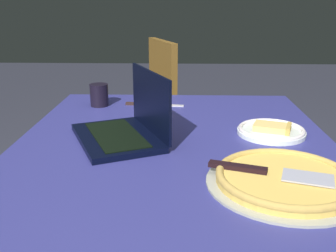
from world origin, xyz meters
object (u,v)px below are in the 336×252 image
object	(u,v)px
pizza_tray	(284,179)
table_knife	(149,104)
pizza_plate	(272,130)
chair_near	(146,112)
dining_table	(175,158)
drink_cup	(99,95)
laptop	(127,126)

from	to	relation	value
pizza_tray	table_knife	bearing A→B (deg)	-151.93
pizza_plate	chair_near	distance (m)	1.07
dining_table	chair_near	world-z (taller)	chair_near
dining_table	pizza_tray	xyz separation A→B (m)	(0.31, 0.26, 0.08)
pizza_tray	chair_near	xyz separation A→B (m)	(-1.30, -0.44, -0.21)
dining_table	drink_cup	world-z (taller)	drink_cup
pizza_tray	dining_table	bearing A→B (deg)	-139.29
laptop	chair_near	distance (m)	1.02
pizza_tray	drink_cup	xyz separation A→B (m)	(-0.70, -0.58, 0.03)
laptop	chair_near	xyz separation A→B (m)	(-0.99, -0.03, -0.24)
table_knife	chair_near	distance (m)	0.62
laptop	pizza_plate	distance (m)	0.47
drink_cup	chair_near	distance (m)	0.66
laptop	chair_near	bearing A→B (deg)	-178.35
table_knife	drink_cup	world-z (taller)	drink_cup
pizza_tray	table_knife	size ratio (longest dim) A/B	1.53
pizza_plate	pizza_tray	world-z (taller)	pizza_plate
drink_cup	chair_near	xyz separation A→B (m)	(-0.60, 0.14, -0.24)
dining_table	drink_cup	xyz separation A→B (m)	(-0.39, -0.32, 0.11)
pizza_plate	drink_cup	xyz separation A→B (m)	(-0.34, -0.63, 0.03)
pizza_tray	drink_cup	distance (m)	0.91
table_knife	chair_near	size ratio (longest dim) A/B	0.26
drink_cup	chair_near	bearing A→B (deg)	166.94
drink_cup	dining_table	bearing A→B (deg)	38.89
laptop	drink_cup	world-z (taller)	laptop
dining_table	pizza_plate	xyz separation A→B (m)	(-0.06, 0.31, 0.08)
table_knife	dining_table	bearing A→B (deg)	15.96
drink_cup	chair_near	size ratio (longest dim) A/B	0.10
pizza_tray	chair_near	distance (m)	1.39
pizza_plate	drink_cup	distance (m)	0.72
table_knife	chair_near	bearing A→B (deg)	-173.81
table_knife	laptop	bearing A→B (deg)	-4.93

